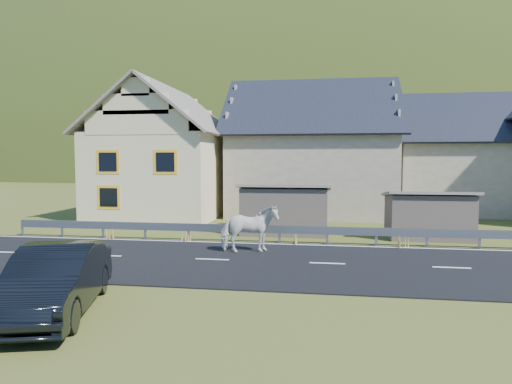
# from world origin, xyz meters

# --- Properties ---
(ground) EXTENTS (160.00, 160.00, 0.00)m
(ground) POSITION_xyz_m (0.00, 0.00, 0.00)
(ground) COLOR #3E4A18
(ground) RESTS_ON ground
(road) EXTENTS (60.00, 7.00, 0.04)m
(road) POSITION_xyz_m (0.00, 0.00, 0.02)
(road) COLOR black
(road) RESTS_ON ground
(lane_markings) EXTENTS (60.00, 6.60, 0.01)m
(lane_markings) POSITION_xyz_m (0.00, 0.00, 0.04)
(lane_markings) COLOR silver
(lane_markings) RESTS_ON road
(guardrail) EXTENTS (28.10, 0.09, 0.75)m
(guardrail) POSITION_xyz_m (-0.00, 3.68, 0.56)
(guardrail) COLOR #93969B
(guardrail) RESTS_ON ground
(shed_left) EXTENTS (4.30, 3.30, 2.40)m
(shed_left) POSITION_xyz_m (-2.00, 6.50, 1.10)
(shed_left) COLOR brown
(shed_left) RESTS_ON ground
(shed_right) EXTENTS (3.80, 2.90, 2.20)m
(shed_right) POSITION_xyz_m (4.50, 6.00, 1.00)
(shed_right) COLOR brown
(shed_right) RESTS_ON ground
(house_cream) EXTENTS (7.80, 9.80, 8.30)m
(house_cream) POSITION_xyz_m (-10.00, 12.00, 4.36)
(house_cream) COLOR beige
(house_cream) RESTS_ON ground
(house_stone_a) EXTENTS (10.80, 9.80, 8.90)m
(house_stone_a) POSITION_xyz_m (-1.00, 15.00, 4.63)
(house_stone_a) COLOR tan
(house_stone_a) RESTS_ON ground
(house_stone_b) EXTENTS (9.80, 8.80, 8.10)m
(house_stone_b) POSITION_xyz_m (9.00, 17.00, 4.24)
(house_stone_b) COLOR tan
(house_stone_b) RESTS_ON ground
(mountain) EXTENTS (440.00, 280.00, 260.00)m
(mountain) POSITION_xyz_m (5.00, 180.00, -20.00)
(mountain) COLOR #1D3212
(mountain) RESTS_ON ground
(conifer_patch) EXTENTS (76.00, 50.00, 28.00)m
(conifer_patch) POSITION_xyz_m (-55.00, 110.00, 6.00)
(conifer_patch) COLOR black
(conifer_patch) RESTS_ON ground
(horse) EXTENTS (1.51, 2.31, 1.80)m
(horse) POSITION_xyz_m (-2.91, 1.42, 0.94)
(horse) COLOR silver
(horse) RESTS_ON road
(car) EXTENTS (2.85, 4.99, 1.56)m
(car) POSITION_xyz_m (-6.24, -5.86, 0.78)
(car) COLOR black
(car) RESTS_ON ground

